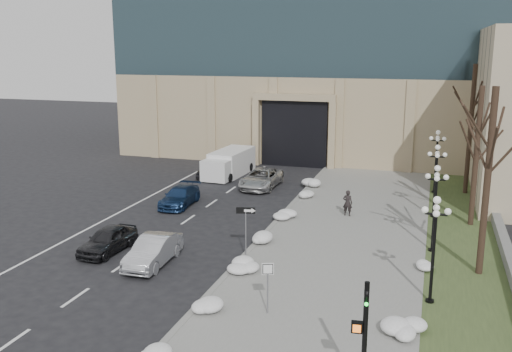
# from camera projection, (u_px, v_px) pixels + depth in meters

# --- Properties ---
(ground) EXTENTS (160.00, 160.00, 0.00)m
(ground) POSITION_uv_depth(u_px,v_px,m) (194.00, 343.00, 21.15)
(ground) COLOR black
(ground) RESTS_ON ground
(sidewalk) EXTENTS (9.00, 40.00, 0.12)m
(sidewalk) POSITION_uv_depth(u_px,v_px,m) (346.00, 234.00, 33.14)
(sidewalk) COLOR gray
(sidewalk) RESTS_ON ground
(curb) EXTENTS (0.30, 40.00, 0.14)m
(curb) POSITION_uv_depth(u_px,v_px,m) (271.00, 227.00, 34.45)
(curb) COLOR gray
(curb) RESTS_ON ground
(grass_strip) EXTENTS (4.00, 40.00, 0.10)m
(grass_strip) POSITION_uv_depth(u_px,v_px,m) (464.00, 246.00, 31.24)
(grass_strip) COLOR #364623
(grass_strip) RESTS_ON ground
(stone_wall) EXTENTS (0.50, 30.00, 0.70)m
(stone_wall) POSITION_uv_depth(u_px,v_px,m) (500.00, 233.00, 32.45)
(stone_wall) COLOR gray
(stone_wall) RESTS_ON ground
(car_a) EXTENTS (1.81, 4.08, 1.36)m
(car_a) POSITION_uv_depth(u_px,v_px,m) (108.00, 240.00, 30.30)
(car_a) COLOR black
(car_a) RESTS_ON ground
(car_b) EXTENTS (1.68, 4.39, 1.43)m
(car_b) POSITION_uv_depth(u_px,v_px,m) (153.00, 251.00, 28.56)
(car_b) COLOR #B9BBC1
(car_b) RESTS_ON ground
(car_c) EXTENTS (2.06, 4.55, 1.29)m
(car_c) POSITION_uv_depth(u_px,v_px,m) (180.00, 196.00, 39.11)
(car_c) COLOR navy
(car_c) RESTS_ON ground
(car_d) EXTENTS (2.50, 5.28, 1.46)m
(car_d) POSITION_uv_depth(u_px,v_px,m) (261.00, 178.00, 44.07)
(car_d) COLOR #BABABA
(car_d) RESTS_ON ground
(car_e) EXTENTS (1.96, 4.26, 1.42)m
(car_e) POSITION_uv_depth(u_px,v_px,m) (211.00, 168.00, 47.79)
(car_e) COLOR #2E2D32
(car_e) RESTS_ON ground
(pedestrian) EXTENTS (0.63, 0.43, 1.67)m
(pedestrian) POSITION_uv_depth(u_px,v_px,m) (348.00, 203.00, 36.37)
(pedestrian) COLOR black
(pedestrian) RESTS_ON sidewalk
(box_truck) EXTENTS (2.69, 6.70, 2.09)m
(box_truck) POSITION_uv_depth(u_px,v_px,m) (229.00, 164.00, 48.16)
(box_truck) COLOR silver
(box_truck) RESTS_ON ground
(one_way_sign) EXTENTS (1.03, 0.35, 2.73)m
(one_way_sign) POSITION_uv_depth(u_px,v_px,m) (249.00, 217.00, 29.06)
(one_way_sign) COLOR slate
(one_way_sign) RESTS_ON ground
(keep_sign) EXTENTS (0.47, 0.20, 2.29)m
(keep_sign) POSITION_uv_depth(u_px,v_px,m) (268.00, 277.00, 22.87)
(keep_sign) COLOR slate
(keep_sign) RESTS_ON ground
(traffic_signal) EXTENTS (0.67, 0.90, 3.95)m
(traffic_signal) POSITION_uv_depth(u_px,v_px,m) (363.00, 343.00, 17.28)
(traffic_signal) COLOR black
(traffic_signal) RESTS_ON ground
(snow_clump_b) EXTENTS (1.10, 1.60, 0.36)m
(snow_clump_b) POSITION_uv_depth(u_px,v_px,m) (208.00, 303.00, 23.71)
(snow_clump_b) COLOR white
(snow_clump_b) RESTS_ON sidewalk
(snow_clump_c) EXTENTS (1.10, 1.60, 0.36)m
(snow_clump_c) POSITION_uv_depth(u_px,v_px,m) (242.00, 268.00, 27.42)
(snow_clump_c) COLOR white
(snow_clump_c) RESTS_ON sidewalk
(snow_clump_d) EXTENTS (1.10, 1.60, 0.36)m
(snow_clump_d) POSITION_uv_depth(u_px,v_px,m) (262.00, 237.00, 31.83)
(snow_clump_d) COLOR white
(snow_clump_d) RESTS_ON sidewalk
(snow_clump_e) EXTENTS (1.10, 1.60, 0.36)m
(snow_clump_e) POSITION_uv_depth(u_px,v_px,m) (284.00, 216.00, 35.82)
(snow_clump_e) COLOR white
(snow_clump_e) RESTS_ON sidewalk
(snow_clump_f) EXTENTS (1.10, 1.60, 0.36)m
(snow_clump_f) POSITION_uv_depth(u_px,v_px,m) (302.00, 195.00, 40.75)
(snow_clump_f) COLOR white
(snow_clump_f) RESTS_ON sidewalk
(snow_clump_g) EXTENTS (1.10, 1.60, 0.36)m
(snow_clump_g) POSITION_uv_depth(u_px,v_px,m) (311.00, 184.00, 44.10)
(snow_clump_g) COLOR white
(snow_clump_g) RESTS_ON sidewalk
(snow_clump_h) EXTENTS (1.10, 1.60, 0.36)m
(snow_clump_h) POSITION_uv_depth(u_px,v_px,m) (405.00, 328.00, 21.64)
(snow_clump_h) COLOR white
(snow_clump_h) RESTS_ON sidewalk
(snow_clump_i) EXTENTS (1.10, 1.60, 0.36)m
(snow_clump_i) POSITION_uv_depth(u_px,v_px,m) (418.00, 266.00, 27.71)
(snow_clump_i) COLOR white
(snow_clump_i) RESTS_ON sidewalk
(lamppost_a) EXTENTS (1.18, 1.18, 4.76)m
(lamppost_a) POSITION_uv_depth(u_px,v_px,m) (435.00, 236.00, 23.62)
(lamppost_a) COLOR black
(lamppost_a) RESTS_ON ground
(lamppost_b) EXTENTS (1.18, 1.18, 4.76)m
(lamppost_b) POSITION_uv_depth(u_px,v_px,m) (436.00, 197.00, 29.66)
(lamppost_b) COLOR black
(lamppost_b) RESTS_ON ground
(lamppost_c) EXTENTS (1.18, 1.18, 4.76)m
(lamppost_c) POSITION_uv_depth(u_px,v_px,m) (436.00, 171.00, 35.71)
(lamppost_c) COLOR black
(lamppost_c) RESTS_ON ground
(lamppost_d) EXTENTS (1.18, 1.18, 4.76)m
(lamppost_d) POSITION_uv_depth(u_px,v_px,m) (437.00, 153.00, 41.75)
(lamppost_d) COLOR black
(lamppost_d) RESTS_ON ground
(tree_near) EXTENTS (3.20, 3.20, 9.00)m
(tree_near) POSITION_uv_depth(u_px,v_px,m) (490.00, 156.00, 26.08)
(tree_near) COLOR black
(tree_near) RESTS_ON ground
(tree_mid) EXTENTS (3.20, 3.20, 8.50)m
(tree_mid) POSITION_uv_depth(u_px,v_px,m) (478.00, 137.00, 33.59)
(tree_mid) COLOR black
(tree_mid) RESTS_ON ground
(tree_far) EXTENTS (3.20, 3.20, 9.50)m
(tree_far) POSITION_uv_depth(u_px,v_px,m) (472.00, 111.00, 40.89)
(tree_far) COLOR black
(tree_far) RESTS_ON ground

